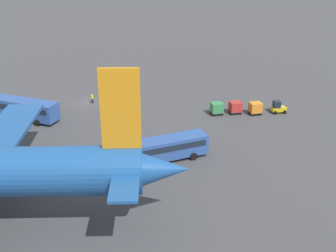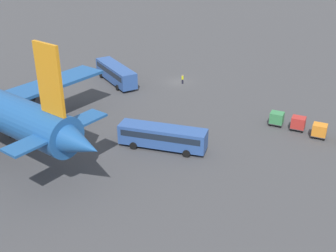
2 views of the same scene
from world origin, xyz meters
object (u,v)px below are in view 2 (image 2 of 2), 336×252
shuttle_bus_far (163,136)px  cargo_cart_red (298,123)px  worker_person (183,79)px  cargo_cart_green (277,118)px  cargo_cart_orange (319,130)px  shuttle_bus_near (116,72)px

shuttle_bus_far → cargo_cart_red: (-14.08, -14.49, -0.66)m
worker_person → cargo_cart_green: cargo_cart_green is taller
cargo_cart_orange → shuttle_bus_near: bearing=-5.5°
shuttle_bus_far → shuttle_bus_near: bearing=-53.8°
worker_person → cargo_cart_orange: cargo_cart_orange is taller
shuttle_bus_far → worker_person: (9.63, -23.01, -0.98)m
shuttle_bus_far → cargo_cart_orange: size_ratio=5.61×
cargo_cart_orange → cargo_cart_green: (6.35, -0.87, 0.00)m
shuttle_bus_far → cargo_cart_green: size_ratio=5.61×
shuttle_bus_near → cargo_cart_orange: size_ratio=5.70×
shuttle_bus_far → cargo_cart_orange: shuttle_bus_far is taller
shuttle_bus_near → cargo_cart_green: bearing=-155.9°
shuttle_bus_near → shuttle_bus_far: shuttle_bus_near is taller
shuttle_bus_far → worker_person: bearing=-81.2°
shuttle_bus_far → cargo_cart_green: shuttle_bus_far is taller
cargo_cart_orange → cargo_cart_red: bearing=-15.2°
shuttle_bus_near → shuttle_bus_far: size_ratio=1.02×
worker_person → shuttle_bus_near: bearing=27.6°
shuttle_bus_near → cargo_cart_red: 34.85m
shuttle_bus_far → cargo_cart_green: (-10.91, -14.50, -0.66)m
cargo_cart_orange → worker_person: bearing=-19.2°
cargo_cart_red → worker_person: bearing=-19.8°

